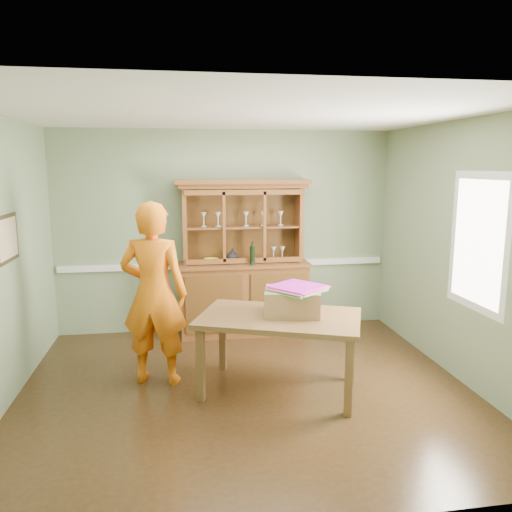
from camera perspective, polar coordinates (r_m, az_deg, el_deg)
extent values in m
plane|color=#422A15|center=(5.22, -1.13, -14.97)|extent=(4.50, 4.50, 0.00)
plane|color=white|center=(4.75, -1.25, 15.97)|extent=(4.50, 4.50, 0.00)
plane|color=gray|center=(6.77, -3.49, 2.80)|extent=(4.50, 0.00, 4.50)
plane|color=gray|center=(5.57, 22.40, 0.42)|extent=(0.00, 4.00, 4.00)
plane|color=gray|center=(2.89, 4.25, -7.40)|extent=(4.50, 0.00, 4.50)
cube|color=white|center=(6.82, -3.42, -0.98)|extent=(4.41, 0.05, 0.08)
cube|color=#322314|center=(5.27, -26.46, 1.81)|extent=(0.03, 0.60, 0.46)
cube|color=beige|center=(5.27, -26.39, 1.81)|extent=(0.01, 0.52, 0.38)
cube|color=white|center=(5.29, 24.00, 1.47)|extent=(0.03, 0.96, 1.36)
cube|color=white|center=(5.29, 23.94, 1.47)|extent=(0.01, 0.80, 1.20)
cube|color=brown|center=(6.72, -1.41, -4.95)|extent=(1.67, 0.51, 0.93)
cube|color=brown|center=(6.60, -1.41, -0.92)|extent=(1.73, 0.57, 0.04)
cube|color=brown|center=(6.76, -1.71, 3.70)|extent=(1.58, 0.04, 0.98)
cube|color=brown|center=(6.55, -8.17, 3.39)|extent=(0.06, 0.35, 0.98)
cube|color=brown|center=(6.75, 4.91, 3.65)|extent=(0.06, 0.35, 0.98)
cube|color=brown|center=(6.57, -1.56, 8.02)|extent=(1.67, 0.41, 0.06)
cube|color=brown|center=(6.55, -1.54, 8.50)|extent=(1.75, 0.45, 0.06)
cube|color=brown|center=(6.61, -1.54, 3.34)|extent=(1.47, 0.31, 0.02)
imported|color=#B2B2B7|center=(6.65, -2.71, 0.10)|extent=(0.17, 0.17, 0.18)
imported|color=yellow|center=(6.64, -5.10, -0.51)|extent=(0.20, 0.20, 0.05)
cylinder|color=black|center=(6.43, -0.42, 0.31)|extent=(0.07, 0.07, 0.30)
cube|color=brown|center=(4.94, 2.72, -7.12)|extent=(1.79, 1.43, 0.05)
cube|color=brown|center=(4.88, -6.35, -12.24)|extent=(0.09, 0.09, 0.73)
cube|color=brown|center=(5.57, -3.80, -9.32)|extent=(0.09, 0.09, 0.73)
cube|color=brown|center=(4.66, 10.55, -13.51)|extent=(0.09, 0.09, 0.73)
cube|color=brown|center=(5.37, 10.83, -10.24)|extent=(0.09, 0.09, 0.73)
cube|color=#AA7C58|center=(4.97, 4.18, -5.22)|extent=(0.62, 0.54, 0.25)
cube|color=#3CCE64|center=(4.90, 4.66, -3.88)|extent=(0.63, 0.63, 0.01)
cube|color=#2DB3D7|center=(4.90, 4.66, -3.77)|extent=(0.63, 0.63, 0.01)
cube|color=pink|center=(4.90, 4.66, -3.67)|extent=(0.63, 0.63, 0.01)
cube|color=#D12063|center=(4.90, 4.67, -3.57)|extent=(0.63, 0.63, 0.01)
cube|color=#C81EB6|center=(4.89, 4.67, -3.47)|extent=(0.63, 0.63, 0.01)
imported|color=orange|center=(5.19, -11.58, -4.25)|extent=(0.78, 0.61, 1.89)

